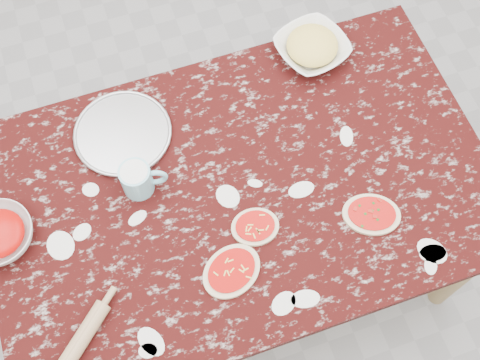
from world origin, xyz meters
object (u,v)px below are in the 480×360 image
object	(u,v)px
rolling_pin	(80,341)
pizza_tray	(123,134)
cheese_bowl	(312,48)
worktable	(240,197)
flour_mug	(138,179)

from	to	relation	value
rolling_pin	pizza_tray	bearing A→B (deg)	65.64
cheese_bowl	rolling_pin	distance (m)	1.22
pizza_tray	cheese_bowl	xyz separation A→B (m)	(0.71, 0.10, 0.02)
pizza_tray	cheese_bowl	size ratio (longest dim) A/B	1.32
pizza_tray	cheese_bowl	bearing A→B (deg)	8.04
worktable	pizza_tray	size ratio (longest dim) A/B	5.07
cheese_bowl	rolling_pin	bearing A→B (deg)	-144.01
worktable	cheese_bowl	size ratio (longest dim) A/B	6.69
cheese_bowl	rolling_pin	world-z (taller)	cheese_bowl
worktable	pizza_tray	bearing A→B (deg)	134.74
pizza_tray	flour_mug	size ratio (longest dim) A/B	2.17
worktable	pizza_tray	xyz separation A→B (m)	(-0.30, 0.31, 0.09)
worktable	cheese_bowl	distance (m)	0.58
flour_mug	worktable	bearing A→B (deg)	-18.92
worktable	pizza_tray	world-z (taller)	pizza_tray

